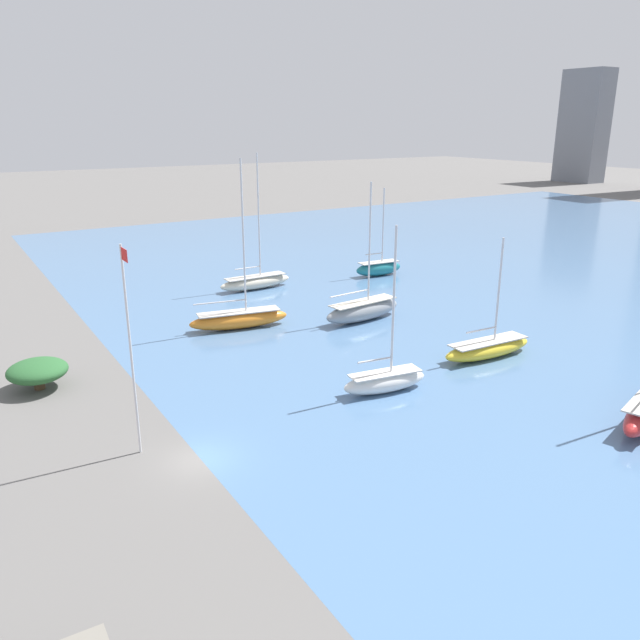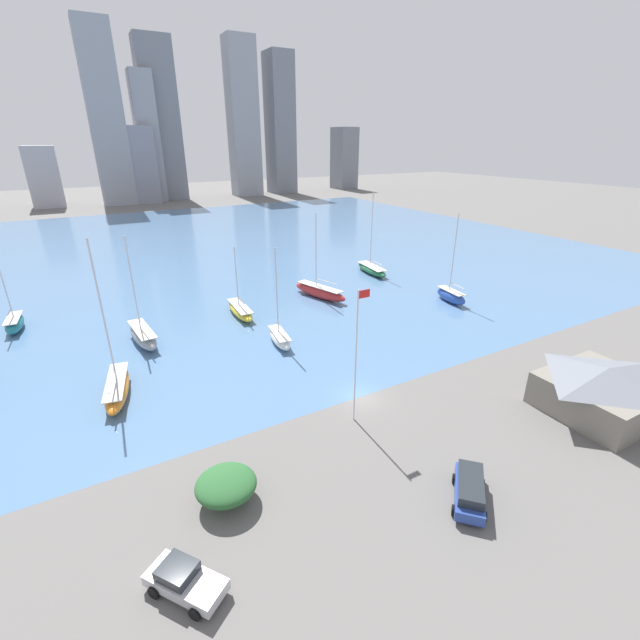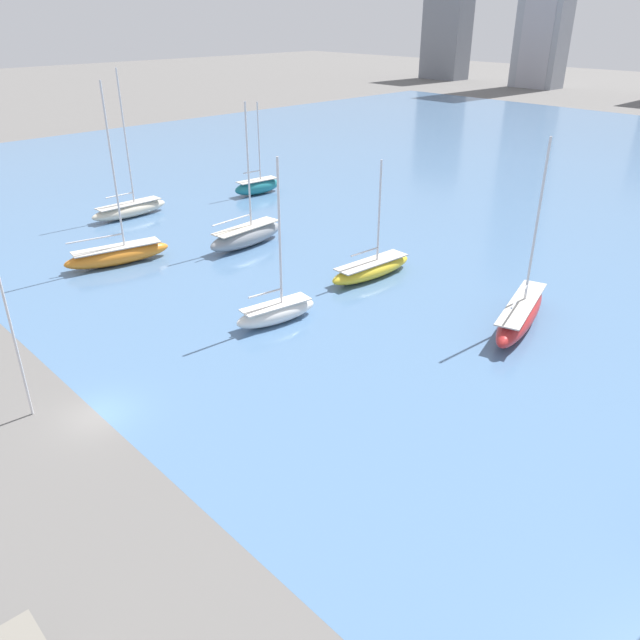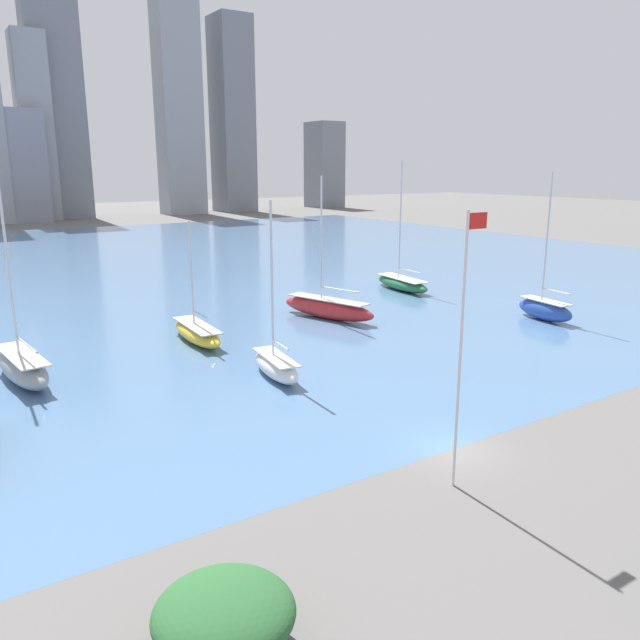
# 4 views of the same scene
# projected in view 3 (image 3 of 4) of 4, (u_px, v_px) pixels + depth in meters

# --- Properties ---
(ground_plane) EXTENTS (500.00, 500.00, 0.00)m
(ground_plane) POSITION_uv_depth(u_px,v_px,m) (99.00, 415.00, 36.50)
(ground_plane) COLOR #605E5B
(harbor_water) EXTENTS (180.00, 140.00, 0.00)m
(harbor_water) POSITION_uv_depth(u_px,v_px,m) (615.00, 195.00, 79.66)
(harbor_water) COLOR #4C7099
(harbor_water) RESTS_ON ground_plane
(flag_pole) EXTENTS (1.24, 0.14, 12.80)m
(flag_pole) POSITION_uv_depth(u_px,v_px,m) (7.00, 308.00, 33.46)
(flag_pole) COLOR silver
(flag_pole) RESTS_ON ground_plane
(sailboat_gray) EXTENTS (3.18, 9.35, 13.74)m
(sailboat_gray) POSITION_uv_depth(u_px,v_px,m) (247.00, 235.00, 61.98)
(sailboat_gray) COLOR gray
(sailboat_gray) RESTS_ON harbor_water
(sailboat_red) EXTENTS (5.24, 11.12, 13.76)m
(sailboat_red) POSITION_uv_depth(u_px,v_px,m) (520.00, 314.00, 46.13)
(sailboat_red) COLOR #B72828
(sailboat_red) RESTS_ON harbor_water
(sailboat_orange) EXTENTS (3.96, 9.91, 16.05)m
(sailboat_orange) POSITION_uv_depth(u_px,v_px,m) (118.00, 254.00, 57.60)
(sailboat_orange) COLOR orange
(sailboat_orange) RESTS_ON harbor_water
(sailboat_white) EXTENTS (2.84, 6.91, 12.38)m
(sailboat_white) POSITION_uv_depth(u_px,v_px,m) (276.00, 312.00, 46.84)
(sailboat_white) COLOR white
(sailboat_white) RESTS_ON harbor_water
(sailboat_cream) EXTENTS (2.38, 9.23, 15.85)m
(sailboat_cream) POSITION_uv_depth(u_px,v_px,m) (130.00, 209.00, 70.75)
(sailboat_cream) COLOR beige
(sailboat_cream) RESTS_ON harbor_water
(sailboat_teal) EXTENTS (2.52, 6.77, 11.27)m
(sailboat_teal) POSITION_uv_depth(u_px,v_px,m) (257.00, 186.00, 79.52)
(sailboat_teal) COLOR #1E757F
(sailboat_teal) RESTS_ON harbor_water
(sailboat_yellow) EXTENTS (2.73, 9.16, 10.22)m
(sailboat_yellow) POSITION_uv_depth(u_px,v_px,m) (371.00, 269.00, 54.82)
(sailboat_yellow) COLOR yellow
(sailboat_yellow) RESTS_ON harbor_water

